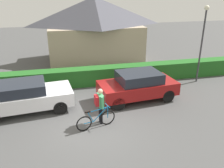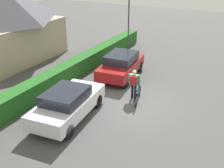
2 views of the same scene
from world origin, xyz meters
The scene contains 8 objects.
ground_plane centered at (0.00, 0.00, 0.00)m, with size 60.00×60.00×0.00m, color #474747.
hedge_row centered at (0.00, 4.67, 0.52)m, with size 20.82×0.90×1.05m, color #225E20.
house_distant centered at (1.88, 10.28, 2.52)m, with size 7.72×4.37×4.93m.
parked_car_near centered at (-2.82, 2.03, 0.77)m, with size 4.40×2.24×1.46m.
parked_car_far centered at (2.76, 2.03, 0.80)m, with size 4.17×2.21×1.51m.
bicycle centered at (0.17, -0.21, 0.38)m, with size 1.72×0.61×0.93m.
person_rider centered at (0.40, 0.13, 0.98)m, with size 0.36×0.66×1.62m.
street_lamp centered at (7.26, 3.63, 2.95)m, with size 0.28×0.28×4.61m.
Camera 2 is at (-11.66, -4.94, 6.82)m, focal length 44.01 mm.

